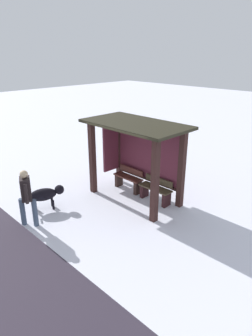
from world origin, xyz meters
name	(u,v)px	position (x,y,z in m)	size (l,w,h in m)	color
ground_plane	(134,198)	(0.00, 0.00, 0.00)	(60.00, 60.00, 0.00)	silver
bus_shelter	(137,144)	(-0.10, 0.19, 1.79)	(3.24, 1.79, 2.52)	#341E1B
bench_left_inside	(128,180)	(-0.61, 0.34, 0.37)	(1.12, 0.34, 0.78)	#532922
bench_center_inside	(156,191)	(0.61, 0.34, 0.36)	(1.12, 0.37, 0.77)	#443927
person_walking	(26,194)	(-0.93, -3.22, 0.94)	(0.55, 0.40, 1.63)	black
dog	(46,194)	(-1.40, -2.40, 0.49)	(0.64, 1.10, 0.71)	black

